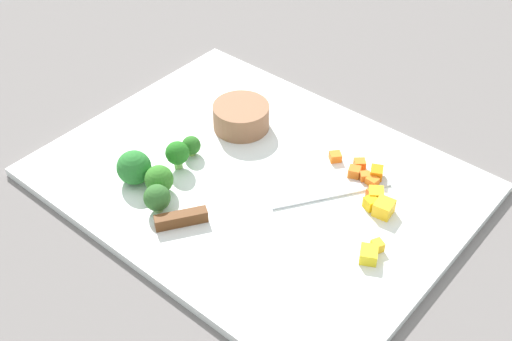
% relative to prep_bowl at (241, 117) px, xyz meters
% --- Properties ---
extents(ground_plane, '(4.00, 4.00, 0.00)m').
position_rel_prep_bowl_xyz_m(ground_plane, '(0.08, -0.07, -0.03)').
color(ground_plane, slate).
extents(cutting_board, '(0.52, 0.40, 0.01)m').
position_rel_prep_bowl_xyz_m(cutting_board, '(0.08, -0.07, -0.02)').
color(cutting_board, white).
rests_on(cutting_board, ground_plane).
extents(prep_bowl, '(0.08, 0.08, 0.04)m').
position_rel_prep_bowl_xyz_m(prep_bowl, '(0.00, 0.00, 0.00)').
color(prep_bowl, '#956445').
rests_on(prep_bowl, cutting_board).
extents(chef_knife, '(0.18, 0.26, 0.02)m').
position_rel_prep_bowl_xyz_m(chef_knife, '(0.11, -0.13, -0.01)').
color(chef_knife, silver).
rests_on(chef_knife, cutting_board).
extents(carrot_dice_0, '(0.02, 0.02, 0.01)m').
position_rel_prep_bowl_xyz_m(carrot_dice_0, '(0.14, 0.03, -0.01)').
color(carrot_dice_0, orange).
rests_on(carrot_dice_0, cutting_board).
extents(carrot_dice_1, '(0.02, 0.02, 0.01)m').
position_rel_prep_bowl_xyz_m(carrot_dice_1, '(0.18, 0.03, -0.01)').
color(carrot_dice_1, orange).
rests_on(carrot_dice_1, cutting_board).
extents(carrot_dice_2, '(0.02, 0.01, 0.01)m').
position_rel_prep_bowl_xyz_m(carrot_dice_2, '(0.21, 0.01, -0.01)').
color(carrot_dice_2, orange).
rests_on(carrot_dice_2, cutting_board).
extents(carrot_dice_3, '(0.02, 0.02, 0.01)m').
position_rel_prep_bowl_xyz_m(carrot_dice_3, '(0.22, -0.00, -0.01)').
color(carrot_dice_3, orange).
rests_on(carrot_dice_3, cutting_board).
extents(carrot_dice_4, '(0.02, 0.02, 0.02)m').
position_rel_prep_bowl_xyz_m(carrot_dice_4, '(0.20, 0.03, -0.01)').
color(carrot_dice_4, orange).
rests_on(carrot_dice_4, cutting_board).
extents(carrot_dice_5, '(0.02, 0.02, 0.01)m').
position_rel_prep_bowl_xyz_m(carrot_dice_5, '(0.18, 0.02, -0.01)').
color(carrot_dice_5, orange).
rests_on(carrot_dice_5, cutting_board).
extents(carrot_dice_6, '(0.02, 0.02, 0.01)m').
position_rel_prep_bowl_xyz_m(carrot_dice_6, '(0.19, 0.02, -0.01)').
color(carrot_dice_6, orange).
rests_on(carrot_dice_6, cutting_board).
extents(pepper_dice_0, '(0.02, 0.03, 0.02)m').
position_rel_prep_bowl_xyz_m(pepper_dice_0, '(0.22, -0.01, -0.01)').
color(pepper_dice_0, yellow).
rests_on(pepper_dice_0, cutting_board).
extents(pepper_dice_1, '(0.02, 0.02, 0.01)m').
position_rel_prep_bowl_xyz_m(pepper_dice_1, '(0.27, -0.07, -0.01)').
color(pepper_dice_1, yellow).
rests_on(pepper_dice_1, cutting_board).
extents(pepper_dice_2, '(0.03, 0.03, 0.01)m').
position_rel_prep_bowl_xyz_m(pepper_dice_2, '(0.27, -0.09, -0.01)').
color(pepper_dice_2, yellow).
rests_on(pepper_dice_2, cutting_board).
extents(pepper_dice_3, '(0.02, 0.02, 0.02)m').
position_rel_prep_bowl_xyz_m(pepper_dice_3, '(0.23, -0.02, -0.01)').
color(pepper_dice_3, yellow).
rests_on(pepper_dice_3, cutting_board).
extents(pepper_dice_4, '(0.02, 0.03, 0.02)m').
position_rel_prep_bowl_xyz_m(pepper_dice_4, '(0.24, -0.02, -0.01)').
color(pepper_dice_4, yellow).
rests_on(pepper_dice_4, cutting_board).
extents(broccoli_floret_0, '(0.03, 0.03, 0.04)m').
position_rel_prep_bowl_xyz_m(broccoli_floret_0, '(-0.00, -0.12, 0.01)').
color(broccoli_floret_0, '#86C461').
rests_on(broccoli_floret_0, cutting_board).
extents(broccoli_floret_1, '(0.03, 0.03, 0.04)m').
position_rel_prep_bowl_xyz_m(broccoli_floret_1, '(0.03, -0.19, 0.00)').
color(broccoli_floret_1, '#89B969').
rests_on(broccoli_floret_1, cutting_board).
extents(broccoli_floret_2, '(0.04, 0.04, 0.04)m').
position_rel_prep_bowl_xyz_m(broccoli_floret_2, '(0.01, -0.17, 0.00)').
color(broccoli_floret_2, '#85AF68').
rests_on(broccoli_floret_2, cutting_board).
extents(broccoli_floret_3, '(0.04, 0.04, 0.04)m').
position_rel_prep_bowl_xyz_m(broccoli_floret_3, '(-0.03, -0.17, 0.00)').
color(broccoli_floret_3, '#92BF56').
rests_on(broccoli_floret_3, cutting_board).
extents(broccoli_floret_4, '(0.03, 0.03, 0.03)m').
position_rel_prep_bowl_xyz_m(broccoli_floret_4, '(-0.01, -0.09, -0.00)').
color(broccoli_floret_4, '#91BB54').
rests_on(broccoli_floret_4, cutting_board).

